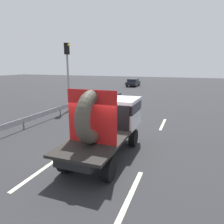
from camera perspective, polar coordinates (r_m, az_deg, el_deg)
name	(u,v)px	position (r m, az deg, el deg)	size (l,w,h in m)	color
ground_plane	(96,159)	(8.89, -4.50, -12.74)	(120.00, 120.00, 0.00)	#28282B
flatbed_truck	(110,119)	(9.08, -0.69, -1.99)	(2.02, 5.19, 3.01)	black
distant_sedan	(110,100)	(19.03, -0.50, 3.36)	(1.64, 3.82, 1.25)	black
traffic_light	(68,67)	(17.81, -12.18, 12.04)	(0.42, 0.36, 5.57)	gray
guardrail	(44,114)	(14.95, -18.36, -0.52)	(0.10, 15.47, 0.71)	gray
lane_dash_left_near	(39,171)	(8.35, -19.45, -15.26)	(2.81, 0.16, 0.01)	beige
lane_dash_left_far	(113,119)	(14.86, 0.30, -2.02)	(2.03, 0.16, 0.01)	beige
lane_dash_right_near	(130,196)	(6.70, 5.01, -22.16)	(2.98, 0.16, 0.01)	beige
lane_dash_right_far	(163,124)	(14.05, 13.91, -3.30)	(2.68, 0.16, 0.01)	beige
oncoming_car	(133,82)	(37.87, 5.86, 8.19)	(1.78, 4.15, 1.35)	black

